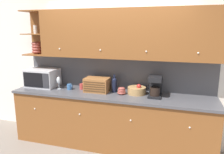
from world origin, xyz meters
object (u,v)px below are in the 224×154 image
(fruit_basket, at_px, (137,90))
(coffee_maker, at_px, (155,86))
(mug, at_px, (70,87))
(bowl_stack_on_counter, at_px, (122,91))
(bread_box, at_px, (97,85))
(wine_glass, at_px, (59,81))
(wine_bottle, at_px, (114,84))
(microwave, at_px, (43,78))
(mug_blue_second, at_px, (82,86))

(fruit_basket, bearing_deg, coffee_maker, -8.53)
(mug, bearing_deg, bowl_stack_on_counter, -0.51)
(bread_box, bearing_deg, wine_glass, -177.10)
(wine_glass, distance_m, wine_bottle, 1.02)
(microwave, bearing_deg, fruit_basket, 0.76)
(microwave, height_order, wine_bottle, microwave)
(fruit_basket, bearing_deg, bowl_stack_on_counter, -159.60)
(wine_glass, distance_m, bread_box, 0.72)
(wine_glass, bearing_deg, mug_blue_second, 13.51)
(wine_glass, xyz_separation_m, bread_box, (0.72, 0.04, -0.03))
(mug, relative_size, mug_blue_second, 0.99)
(bread_box, distance_m, bowl_stack_on_counter, 0.45)
(wine_glass, xyz_separation_m, coffee_maker, (1.71, 0.05, 0.02))
(microwave, distance_m, coffee_maker, 2.09)
(wine_glass, distance_m, fruit_basket, 1.41)
(microwave, relative_size, wine_bottle, 1.84)
(mug_blue_second, relative_size, coffee_maker, 0.30)
(mug, bearing_deg, coffee_maker, 1.31)
(wine_glass, bearing_deg, microwave, 169.04)
(wine_glass, relative_size, coffee_maker, 0.67)
(wine_glass, height_order, bread_box, bread_box)
(microwave, relative_size, coffee_maker, 1.67)
(wine_bottle, bearing_deg, bowl_stack_on_counter, -29.11)
(wine_glass, bearing_deg, coffee_maker, 1.73)
(bread_box, relative_size, bowl_stack_on_counter, 2.92)
(bowl_stack_on_counter, bearing_deg, mug, 179.49)
(coffee_maker, bearing_deg, wine_glass, -178.27)
(wine_glass, xyz_separation_m, wine_bottle, (1.01, 0.09, -0.01))
(mug_blue_second, height_order, bowl_stack_on_counter, bowl_stack_on_counter)
(bowl_stack_on_counter, bearing_deg, bread_box, 176.43)
(microwave, xyz_separation_m, mug, (0.58, -0.06, -0.12))
(microwave, distance_m, mug, 0.60)
(wine_bottle, relative_size, coffee_maker, 0.90)
(microwave, distance_m, wine_bottle, 1.40)
(mug_blue_second, relative_size, fruit_basket, 0.33)
(wine_bottle, xyz_separation_m, fruit_basket, (0.39, 0.01, -0.08))
(mug, relative_size, fruit_basket, 0.33)
(wine_bottle, relative_size, fruit_basket, 1.00)
(wine_bottle, height_order, bowl_stack_on_counter, wine_bottle)
(bowl_stack_on_counter, bearing_deg, fruit_basket, 20.40)
(mug, bearing_deg, bread_box, 2.12)
(mug, distance_m, wine_bottle, 0.82)
(microwave, xyz_separation_m, fruit_basket, (1.78, 0.02, -0.10))
(mug, height_order, bowl_stack_on_counter, bowl_stack_on_counter)
(coffee_maker, bearing_deg, bread_box, -179.11)
(microwave, height_order, mug, microwave)
(microwave, bearing_deg, mug_blue_second, 1.75)
(fruit_basket, bearing_deg, wine_bottle, -179.11)
(microwave, bearing_deg, wine_glass, -10.96)
(microwave, relative_size, bowl_stack_on_counter, 3.94)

